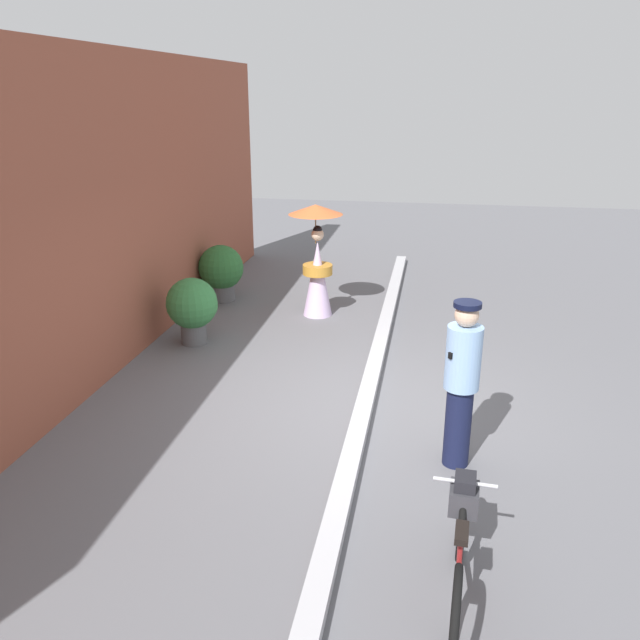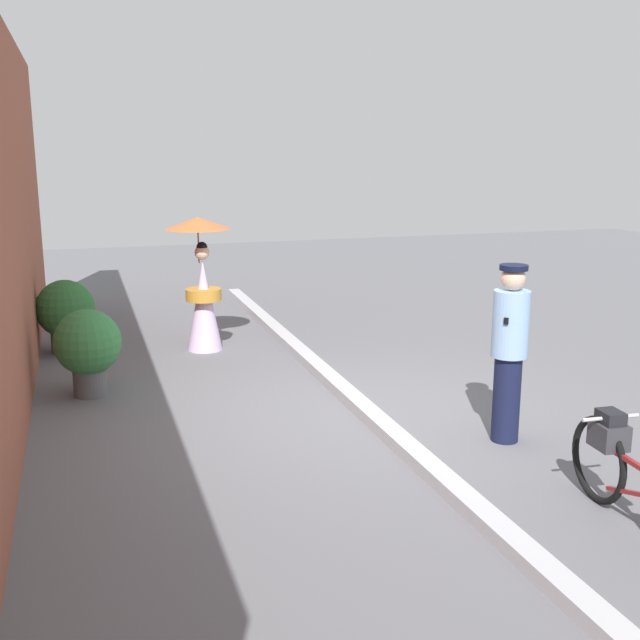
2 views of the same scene
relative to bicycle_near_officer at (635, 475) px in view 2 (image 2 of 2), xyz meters
The scene contains 7 objects.
ground_plane 3.10m from the bicycle_near_officer, 19.26° to the left, with size 30.00×30.00×0.00m, color slate.
sidewalk_curb 3.09m from the bicycle_near_officer, 19.26° to the left, with size 14.00×0.20×0.12m, color #B2B2B7.
bicycle_near_officer is the anchor object (origin of this frame).
person_officer 1.88m from the bicycle_near_officer, ahead, with size 0.34×0.34×1.71m.
person_with_parasol 6.48m from the bicycle_near_officer, 19.84° to the left, with size 0.88×0.88×1.84m.
potted_plant_by_door 7.68m from the bicycle_near_officer, 31.33° to the left, with size 0.81×0.79×1.00m.
potted_plant_small 5.85m from the bicycle_near_officer, 39.81° to the left, with size 0.77×0.75×1.00m.
Camera 2 is at (-7.15, 2.77, 2.77)m, focal length 42.85 mm.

